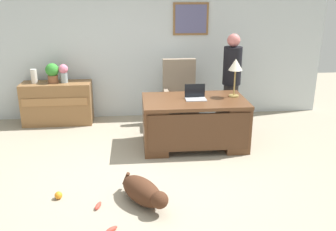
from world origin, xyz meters
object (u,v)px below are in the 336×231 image
Objects in this scene: laptop at (195,95)px; armchair at (180,97)px; person_standing at (231,81)px; desk_lamp at (236,67)px; dog_toy_bone at (98,206)px; dog_toy_plush at (111,230)px; vase_with_flowers at (64,72)px; credenza at (58,103)px; desk at (194,122)px; dog_lying at (144,192)px; vase_empty at (34,76)px; potted_plant at (52,72)px; dog_toy_ball at (58,195)px.

armchair is at bearing 96.72° from laptop.
person_standing reaches higher than desk_lamp.
laptop is 2.36m from dog_toy_bone.
dog_toy_plush is at bearing -124.28° from person_standing.
laptop is 0.95× the size of vase_with_flowers.
person_standing reaches higher than dog_toy_plush.
dog_toy_bone is at bearing -71.99° from credenza.
desk is at bearing -84.37° from armchair.
dog_lying is 2.89× the size of vase_empty.
potted_plant is at bearing 158.64° from desk_lamp.
desk is 1.34× the size of armchair.
armchair is at bearing -7.56° from vase_with_flowers.
dog_toy_plush is (-1.23, -2.19, -0.81)m from laptop.
dog_toy_plush is (-2.00, -2.94, -0.85)m from person_standing.
dog_toy_ball is at bearing -148.49° from desk_lamp.
armchair reaches higher than desk.
armchair is 2.68m from vase_empty.
person_standing is at bearing -9.31° from potted_plant.
dog_toy_ball is 0.58× the size of dog_toy_bone.
person_standing reaches higher than credenza.
potted_plant is 3.78m from dog_toy_plush.
potted_plant is 2.95m from dog_toy_ball.
dog_toy_bone is at bearing -25.65° from dog_toy_ball.
desk is 2.50m from dog_toy_plush.
armchair is 2.80m from dog_lying.
dog_lying reaches higher than dog_toy_ball.
potted_plant is at bearing 152.31° from laptop.
person_standing is at bearing -9.91° from vase_with_flowers.
desk is 2.16× the size of dog_lying.
person_standing is 0.78m from desk_lamp.
armchair is 2.17m from vase_with_flowers.
laptop is 0.53× the size of desk_lamp.
armchair is 7.45× the size of dog_toy_bone.
vase_empty is at bearing 122.48° from dog_lying.
armchair reaches higher than potted_plant.
armchair is 3.04m from dog_toy_bone.
desk_lamp is 3.61m from vase_empty.
desk_lamp is at bearing 50.46° from dog_toy_plush.
dog_toy_bone is 0.50m from dog_toy_plush.
vase_with_flowers is 3.60× the size of dog_toy_ball.
person_standing is at bearing 45.44° from desk.
armchair is at bearing -6.92° from potted_plant.
dog_toy_plush is (0.17, -0.47, 0.00)m from dog_toy_bone.
person_standing is 2.78× the size of desk_lamp.
dog_lying is at bearing -62.96° from credenza.
desk is 6.24× the size of vase_empty.
desk_lamp reaches higher than potted_plant.
dog_lying is (-0.86, -1.63, -0.26)m from desk.
dog_lying is (-0.76, -2.67, -0.37)m from armchair.
desk_lamp reaches higher than dog_toy_bone.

